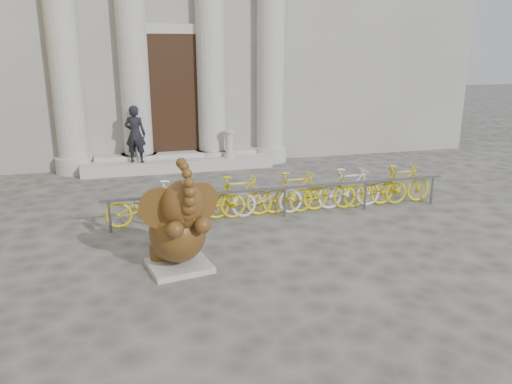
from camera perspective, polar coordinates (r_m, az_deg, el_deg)
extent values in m
plane|color=#474442|center=(7.67, -0.26, -13.31)|extent=(80.00, 80.00, 0.00)
cube|color=black|center=(16.53, -9.38, 10.81)|extent=(2.40, 0.16, 4.00)
cylinder|color=#A8A59E|center=(16.32, -21.30, 15.89)|extent=(0.90, 0.90, 8.00)
cylinder|color=#A8A59E|center=(16.26, -14.00, 16.48)|extent=(0.90, 0.90, 8.00)
cylinder|color=#A8A59E|center=(16.51, -5.29, 16.86)|extent=(0.90, 0.90, 8.00)
cylinder|color=#A8A59E|center=(16.98, 1.67, 16.89)|extent=(0.90, 0.90, 8.00)
cube|color=#A8A59E|center=(16.34, -8.85, 3.24)|extent=(6.00, 1.20, 0.36)
cube|color=#A8A59E|center=(9.04, -8.73, -8.33)|extent=(1.19, 1.10, 0.10)
ellipsoid|color=black|center=(9.10, -9.25, -5.71)|extent=(1.00, 0.97, 0.66)
ellipsoid|color=black|center=(8.82, -8.95, -4.42)|extent=(1.20, 1.40, 1.08)
cylinder|color=black|center=(9.23, -11.12, -6.69)|extent=(0.36, 0.36, 0.27)
cylinder|color=black|center=(9.36, -7.80, -6.18)|extent=(0.36, 0.36, 0.27)
cylinder|color=black|center=(8.31, -9.68, -4.22)|extent=(0.36, 0.65, 0.41)
cylinder|color=black|center=(8.44, -6.71, -3.78)|extent=(0.36, 0.65, 0.41)
ellipsoid|color=black|center=(8.29, -8.37, -1.49)|extent=(0.81, 0.78, 0.83)
cylinder|color=black|center=(8.33, -10.92, -1.83)|extent=(0.70, 0.14, 0.70)
cylinder|color=black|center=(8.52, -6.36, -1.22)|extent=(0.64, 0.38, 0.70)
cone|color=beige|center=(8.12, -8.72, -3.11)|extent=(0.17, 0.24, 0.11)
cone|color=beige|center=(8.19, -7.06, -2.88)|extent=(0.09, 0.24, 0.11)
cube|color=slate|center=(11.41, 3.32, 0.49)|extent=(8.16, 0.06, 0.06)
cylinder|color=slate|center=(10.96, -16.37, -2.73)|extent=(0.06, 0.06, 0.70)
cylinder|color=slate|center=(11.05, -6.80, -2.01)|extent=(0.06, 0.06, 0.70)
cylinder|color=slate|center=(11.50, 3.29, -1.19)|extent=(0.06, 0.06, 0.70)
cylinder|color=slate|center=(12.28, 12.36, -0.42)|extent=(0.06, 0.06, 0.70)
cylinder|color=slate|center=(13.22, 19.47, 0.20)|extent=(0.06, 0.06, 0.70)
imported|color=gold|center=(11.15, -12.58, -1.32)|extent=(1.70, 0.50, 1.00)
imported|color=silver|center=(11.20, -9.03, -1.05)|extent=(1.66, 0.47, 1.00)
imported|color=gold|center=(11.29, -5.52, -0.78)|extent=(1.70, 0.50, 1.00)
imported|color=gold|center=(11.42, -2.07, -0.52)|extent=(1.66, 0.47, 1.00)
imported|color=silver|center=(11.59, 1.28, -0.26)|extent=(1.70, 0.50, 1.00)
imported|color=gold|center=(11.80, 4.52, -0.01)|extent=(1.66, 0.47, 1.00)
imported|color=gold|center=(12.04, 7.65, 0.23)|extent=(1.70, 0.50, 1.00)
imported|color=silver|center=(12.33, 10.63, 0.47)|extent=(1.66, 0.47, 1.00)
imported|color=gold|center=(12.64, 13.48, 0.68)|extent=(1.70, 0.50, 1.00)
imported|color=gold|center=(12.98, 16.19, 0.89)|extent=(1.66, 0.47, 1.00)
imported|color=black|center=(15.78, -13.64, 6.45)|extent=(0.74, 0.60, 1.76)
cylinder|color=#A8A59E|center=(16.26, -3.07, 4.19)|extent=(0.36, 0.36, 0.11)
cylinder|color=#A8A59E|center=(16.19, -3.09, 5.42)|extent=(0.25, 0.25, 0.82)
cylinder|color=#A8A59E|center=(16.11, -3.11, 6.94)|extent=(0.36, 0.36, 0.09)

